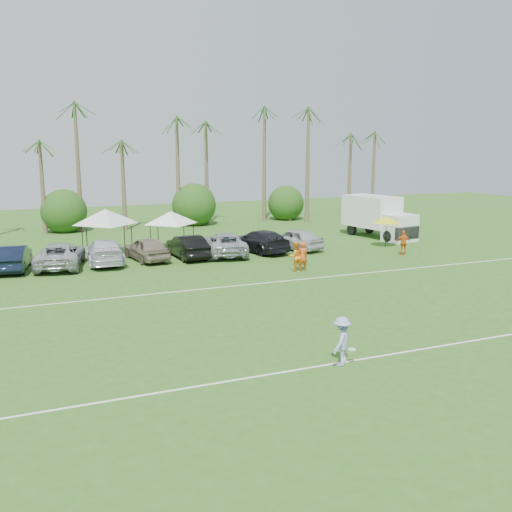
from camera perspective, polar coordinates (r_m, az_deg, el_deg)
name	(u,v)px	position (r m, az deg, el deg)	size (l,w,h in m)	color
ground	(360,387)	(18.91, 10.36, -12.72)	(120.00, 120.00, 0.00)	#2F5C1B
field_lines	(261,318)	(25.55, 0.55, -6.20)	(80.00, 12.10, 0.01)	white
palm_tree_3	(33,115)	(52.53, -21.38, 12.96)	(2.40, 2.40, 11.90)	brown
palm_tree_4	(85,147)	(52.74, -16.78, 10.42)	(2.40, 2.40, 8.90)	brown
palm_tree_5	(130,137)	(53.32, -12.47, 11.56)	(2.40, 2.40, 9.90)	brown
palm_tree_6	(174,128)	(54.21, -8.24, 12.59)	(2.40, 2.40, 10.90)	brown
palm_tree_7	(215,119)	(55.38, -4.15, 13.52)	(2.40, 2.40, 11.90)	brown
palm_tree_8	(263,147)	(57.11, 0.74, 10.87)	(2.40, 2.40, 8.90)	brown
palm_tree_9	(309,138)	(59.27, 5.28, 11.67)	(2.40, 2.40, 9.90)	brown
palm_tree_10	(351,130)	(61.78, 9.49, 12.34)	(2.40, 2.40, 10.90)	brown
palm_tree_11	(384,122)	(64.01, 12.64, 12.94)	(2.40, 2.40, 11.90)	brown
bush_tree_1	(64,211)	(53.87, -18.68, 4.24)	(4.00, 4.00, 4.00)	brown
bush_tree_2	(193,206)	(55.97, -6.31, 4.98)	(4.00, 4.00, 4.00)	brown
bush_tree_3	(286,202)	(59.54, 3.01, 5.38)	(4.00, 4.00, 4.00)	brown
sideline_player_a	(303,256)	(34.98, 4.68, -0.04)	(0.65, 0.43, 1.79)	#E25719
sideline_player_b	(295,256)	(34.92, 3.97, -0.03)	(0.88, 0.69, 1.81)	orange
sideline_player_c	(404,243)	(41.31, 14.55, 1.30)	(1.03, 0.43, 1.75)	orange
box_truck	(378,216)	(48.80, 12.13, 3.97)	(3.55, 6.95, 3.42)	white
canopy_tent_left	(105,209)	(41.43, -14.85, 4.57)	(4.61, 4.61, 3.74)	black
canopy_tent_right	(171,211)	(42.62, -8.51, 4.45)	(4.05, 4.05, 3.28)	black
market_umbrella	(386,220)	(44.08, 12.91, 3.56)	(2.09, 2.09, 2.33)	black
frisbee_player	(342,341)	(20.22, 8.56, -8.42)	(1.29, 1.21, 1.74)	#989FD8
parked_car_1	(13,258)	(38.02, -23.13, -0.17)	(1.68, 4.81, 1.58)	black
parked_car_2	(60,255)	(37.95, -18.98, 0.10)	(2.63, 5.70, 1.58)	#A9AAAD
parked_car_3	(105,252)	(38.32, -14.90, 0.43)	(2.22, 5.46, 1.58)	silver
parked_car_4	(147,249)	(38.81, -10.89, 0.73)	(1.87, 4.65, 1.58)	gray
parked_car_5	(187,246)	(39.21, -6.88, 0.95)	(1.68, 4.81, 1.58)	black
parked_car_6	(225,244)	(40.03, -3.10, 1.22)	(2.63, 5.70, 1.58)	#A0A5B0
parked_car_7	(260,241)	(41.23, 0.40, 1.52)	(2.22, 5.46, 1.58)	black
parked_car_8	(295,239)	(42.17, 3.96, 1.71)	(1.87, 4.65, 1.58)	silver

